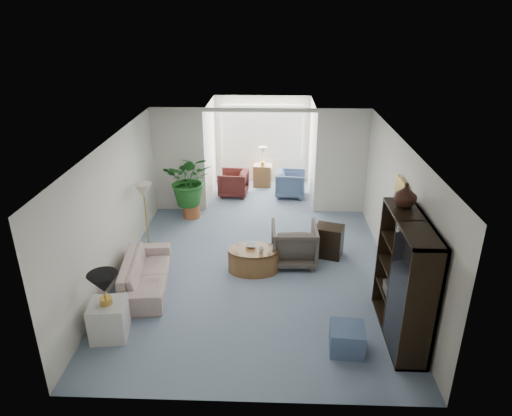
{
  "coord_description": "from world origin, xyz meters",
  "views": [
    {
      "loc": [
        0.29,
        -7.37,
        4.54
      ],
      "look_at": [
        0.0,
        0.6,
        1.1
      ],
      "focal_mm": 32.57,
      "sensor_mm": 36.0,
      "label": 1
    }
  ],
  "objects_px": {
    "wingback_chair": "(294,244)",
    "sunroom_chair_blue": "(291,184)",
    "coffee_bowl": "(251,245)",
    "ottoman": "(347,339)",
    "sunroom_table": "(263,175)",
    "entertainment_cabinet": "(405,279)",
    "side_table_dark": "(329,241)",
    "sofa": "(146,273)",
    "coffee_cup": "(261,250)",
    "plant_pot": "(192,211)",
    "floor_lamp": "(143,191)",
    "coffee_table": "(253,260)",
    "cabinet_urn": "(405,195)",
    "table_lamp": "(103,283)",
    "end_table": "(109,320)",
    "framed_picture": "(402,194)",
    "sunroom_chair_maroon": "(233,183)"
  },
  "relations": [
    {
      "from": "coffee_bowl",
      "to": "plant_pot",
      "type": "xyz_separation_m",
      "value": [
        -1.5,
        2.29,
        -0.32
      ]
    },
    {
      "from": "wingback_chair",
      "to": "plant_pot",
      "type": "relative_size",
      "value": 2.18
    },
    {
      "from": "cabinet_urn",
      "to": "sunroom_table",
      "type": "xyz_separation_m",
      "value": [
        -2.2,
        5.79,
        -1.75
      ]
    },
    {
      "from": "entertainment_cabinet",
      "to": "sunroom_chair_maroon",
      "type": "bearing_deg",
      "value": 118.03
    },
    {
      "from": "ottoman",
      "to": "coffee_table",
      "type": "bearing_deg",
      "value": 123.6
    },
    {
      "from": "wingback_chair",
      "to": "sunroom_chair_blue",
      "type": "bearing_deg",
      "value": -92.5
    },
    {
      "from": "cabinet_urn",
      "to": "sunroom_table",
      "type": "height_order",
      "value": "cabinet_urn"
    },
    {
      "from": "framed_picture",
      "to": "coffee_cup",
      "type": "height_order",
      "value": "framed_picture"
    },
    {
      "from": "entertainment_cabinet",
      "to": "sofa",
      "type": "bearing_deg",
      "value": 164.88
    },
    {
      "from": "end_table",
      "to": "framed_picture",
      "type": "bearing_deg",
      "value": 20.3
    },
    {
      "from": "coffee_table",
      "to": "cabinet_urn",
      "type": "distance_m",
      "value": 3.16
    },
    {
      "from": "coffee_bowl",
      "to": "ottoman",
      "type": "height_order",
      "value": "coffee_bowl"
    },
    {
      "from": "table_lamp",
      "to": "entertainment_cabinet",
      "type": "distance_m",
      "value": 4.34
    },
    {
      "from": "cabinet_urn",
      "to": "wingback_chair",
      "type": "bearing_deg",
      "value": 133.6
    },
    {
      "from": "wingback_chair",
      "to": "side_table_dark",
      "type": "xyz_separation_m",
      "value": [
        0.7,
        0.3,
        -0.08
      ]
    },
    {
      "from": "ottoman",
      "to": "sunroom_chair_blue",
      "type": "distance_m",
      "value": 6.0
    },
    {
      "from": "sofa",
      "to": "sunroom_table",
      "type": "relative_size",
      "value": 3.14
    },
    {
      "from": "side_table_dark",
      "to": "plant_pot",
      "type": "distance_m",
      "value": 3.49
    },
    {
      "from": "coffee_bowl",
      "to": "sunroom_table",
      "type": "height_order",
      "value": "sunroom_table"
    },
    {
      "from": "table_lamp",
      "to": "side_table_dark",
      "type": "distance_m",
      "value": 4.43
    },
    {
      "from": "table_lamp",
      "to": "entertainment_cabinet",
      "type": "relative_size",
      "value": 0.23
    },
    {
      "from": "sofa",
      "to": "sunroom_table",
      "type": "xyz_separation_m",
      "value": [
        1.93,
        5.18,
        0.02
      ]
    },
    {
      "from": "coffee_table",
      "to": "sunroom_table",
      "type": "relative_size",
      "value": 1.59
    },
    {
      "from": "sofa",
      "to": "coffee_cup",
      "type": "xyz_separation_m",
      "value": [
        2.02,
        0.52,
        0.22
      ]
    },
    {
      "from": "entertainment_cabinet",
      "to": "coffee_bowl",
      "type": "bearing_deg",
      "value": 141.63
    },
    {
      "from": "sunroom_table",
      "to": "wingback_chair",
      "type": "bearing_deg",
      "value": -80.55
    },
    {
      "from": "sunroom_table",
      "to": "entertainment_cabinet",
      "type": "bearing_deg",
      "value": -70.72
    },
    {
      "from": "coffee_cup",
      "to": "wingback_chair",
      "type": "relative_size",
      "value": 0.12
    },
    {
      "from": "side_table_dark",
      "to": "entertainment_cabinet",
      "type": "xyz_separation_m",
      "value": [
        0.8,
        -2.37,
        0.62
      ]
    },
    {
      "from": "cabinet_urn",
      "to": "coffee_table",
      "type": "bearing_deg",
      "value": 151.44
    },
    {
      "from": "wingback_chair",
      "to": "entertainment_cabinet",
      "type": "height_order",
      "value": "entertainment_cabinet"
    },
    {
      "from": "cabinet_urn",
      "to": "ottoman",
      "type": "distance_m",
      "value": 2.24
    },
    {
      "from": "plant_pot",
      "to": "sunroom_chair_maroon",
      "type": "bearing_deg",
      "value": 58.62
    },
    {
      "from": "coffee_bowl",
      "to": "sunroom_chair_blue",
      "type": "xyz_separation_m",
      "value": [
        0.86,
        3.71,
        -0.14
      ]
    },
    {
      "from": "end_table",
      "to": "plant_pot",
      "type": "xyz_separation_m",
      "value": [
        0.51,
        4.35,
        -0.13
      ]
    },
    {
      "from": "floor_lamp",
      "to": "coffee_cup",
      "type": "relative_size",
      "value": 3.55
    },
    {
      "from": "entertainment_cabinet",
      "to": "wingback_chair",
      "type": "bearing_deg",
      "value": 125.86
    },
    {
      "from": "coffee_cup",
      "to": "wingback_chair",
      "type": "bearing_deg",
      "value": 35.63
    },
    {
      "from": "framed_picture",
      "to": "ottoman",
      "type": "relative_size",
      "value": 1.03
    },
    {
      "from": "wingback_chair",
      "to": "sunroom_table",
      "type": "height_order",
      "value": "wingback_chair"
    },
    {
      "from": "floor_lamp",
      "to": "entertainment_cabinet",
      "type": "distance_m",
      "value": 5.17
    },
    {
      "from": "sunroom_chair_blue",
      "to": "framed_picture",
      "type": "bearing_deg",
      "value": -152.59
    },
    {
      "from": "ottoman",
      "to": "plant_pot",
      "type": "relative_size",
      "value": 1.21
    },
    {
      "from": "coffee_bowl",
      "to": "entertainment_cabinet",
      "type": "bearing_deg",
      "value": -38.37
    },
    {
      "from": "coffee_cup",
      "to": "plant_pot",
      "type": "bearing_deg",
      "value": 124.42
    },
    {
      "from": "coffee_bowl",
      "to": "side_table_dark",
      "type": "height_order",
      "value": "side_table_dark"
    },
    {
      "from": "sunroom_table",
      "to": "floor_lamp",
      "type": "bearing_deg",
      "value": -121.47
    },
    {
      "from": "sofa",
      "to": "ottoman",
      "type": "xyz_separation_m",
      "value": [
        3.3,
        -1.54,
        -0.08
      ]
    },
    {
      "from": "sunroom_chair_blue",
      "to": "coffee_table",
      "type": "bearing_deg",
      "value": 173.0
    },
    {
      "from": "coffee_bowl",
      "to": "coffee_cup",
      "type": "xyz_separation_m",
      "value": [
        0.2,
        -0.2,
        0.02
      ]
    }
  ]
}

